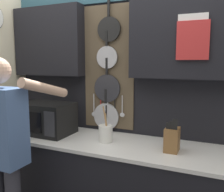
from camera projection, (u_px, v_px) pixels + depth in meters
name	position (u px, v px, depth m)	size (l,w,h in m)	color
base_cabinet_counter	(106.00, 187.00, 2.35)	(2.44, 0.66, 0.90)	black
back_wall_unit	(119.00, 75.00, 2.47)	(3.01, 0.23, 2.37)	black
microwave	(46.00, 118.00, 2.52)	(0.53, 0.37, 0.31)	black
knife_block	(172.00, 139.00, 2.01)	(0.11, 0.15, 0.28)	brown
utensil_crock	(106.00, 132.00, 2.26)	(0.13, 0.13, 0.33)	white
person	(3.00, 142.00, 1.97)	(0.54, 0.64, 1.65)	#383842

